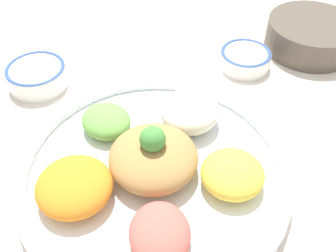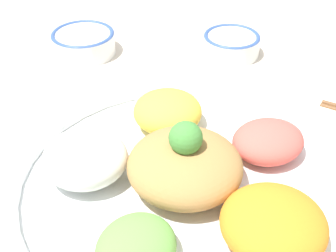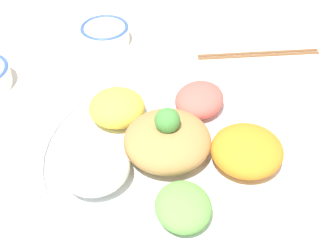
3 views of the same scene
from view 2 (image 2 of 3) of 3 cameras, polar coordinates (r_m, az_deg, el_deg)
The scene contains 4 objects.
ground_plane at distance 0.57m, azimuth 2.79°, elevation -7.62°, with size 2.40×2.40×0.00m, color silver.
salad_platter at distance 0.54m, azimuth 2.13°, elevation -6.72°, with size 0.41×0.41×0.11m.
sauce_bowl_red at distance 0.85m, azimuth -10.26°, elevation 10.08°, with size 0.11×0.11×0.04m.
rice_bowl_blue at distance 0.84m, azimuth 7.73°, elevation 9.94°, with size 0.10×0.10×0.04m.
Camera 2 is at (-0.36, -0.19, 0.40)m, focal length 50.00 mm.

